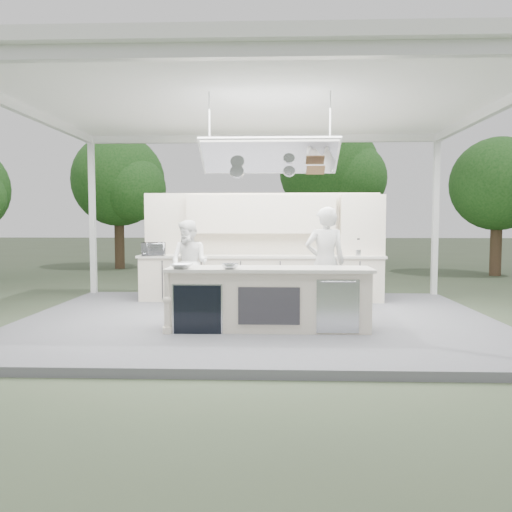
{
  "coord_description": "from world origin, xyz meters",
  "views": [
    {
      "loc": [
        0.26,
        -8.45,
        1.77
      ],
      "look_at": [
        -0.05,
        0.4,
        1.15
      ],
      "focal_mm": 35.0,
      "sensor_mm": 36.0,
      "label": 1
    }
  ],
  "objects_px": {
    "head_chef": "(325,263)",
    "sous_chef": "(189,263)",
    "demo_island": "(268,298)",
    "back_counter": "(261,278)"
  },
  "relations": [
    {
      "from": "demo_island",
      "to": "head_chef",
      "type": "relative_size",
      "value": 1.64
    },
    {
      "from": "head_chef",
      "to": "demo_island",
      "type": "bearing_deg",
      "value": 39.83
    },
    {
      "from": "demo_island",
      "to": "sous_chef",
      "type": "height_order",
      "value": "sous_chef"
    },
    {
      "from": "head_chef",
      "to": "sous_chef",
      "type": "xyz_separation_m",
      "value": [
        -2.51,
        1.05,
        -0.11
      ]
    },
    {
      "from": "demo_island",
      "to": "back_counter",
      "type": "xyz_separation_m",
      "value": [
        -0.18,
        2.81,
        0.0
      ]
    },
    {
      "from": "sous_chef",
      "to": "demo_island",
      "type": "bearing_deg",
      "value": -29.77
    },
    {
      "from": "demo_island",
      "to": "head_chef",
      "type": "distance_m",
      "value": 1.44
    },
    {
      "from": "demo_island",
      "to": "back_counter",
      "type": "relative_size",
      "value": 0.61
    },
    {
      "from": "head_chef",
      "to": "sous_chef",
      "type": "bearing_deg",
      "value": -27.49
    },
    {
      "from": "back_counter",
      "to": "sous_chef",
      "type": "relative_size",
      "value": 3.03
    }
  ]
}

